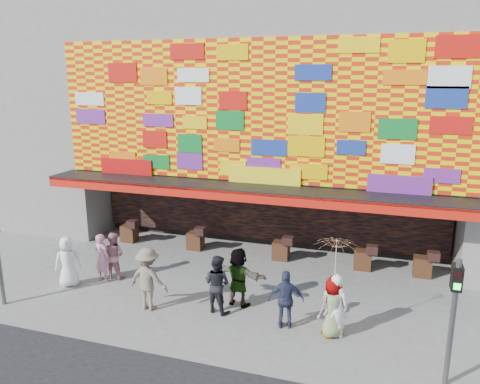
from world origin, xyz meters
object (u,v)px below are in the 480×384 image
at_px(ped_a, 68,262).
at_px(ped_c, 217,284).
at_px(ped_b, 102,258).
at_px(ped_i, 113,255).
at_px(ped_d, 148,279).
at_px(parasol, 336,258).
at_px(ped_e, 286,300).
at_px(ped_f, 239,277).
at_px(signal_right, 454,309).
at_px(ped_h, 335,306).
at_px(ped_g, 333,307).

relative_size(ped_a, ped_c, 0.97).
xyz_separation_m(ped_b, ped_i, (0.21, 0.35, -0.02)).
relative_size(ped_d, parasol, 0.95).
distance_m(ped_c, ped_e, 2.13).
distance_m(ped_e, ped_i, 6.47).
bearing_deg(ped_f, signal_right, 169.71).
height_order(signal_right, ped_c, signal_right).
bearing_deg(parasol, signal_right, -25.17).
height_order(signal_right, ped_b, signal_right).
height_order(signal_right, ped_h, signal_right).
xyz_separation_m(signal_right, ped_g, (-2.68, 1.26, -1.02)).
relative_size(signal_right, ped_h, 1.69).
distance_m(ped_b, ped_h, 7.94).
bearing_deg(ped_f, ped_h, 173.97).
relative_size(ped_c, parasol, 0.87).
bearing_deg(ped_b, parasol, -171.78).
bearing_deg(ped_h, ped_i, -7.21).
height_order(ped_d, ped_f, ped_d).
distance_m(ped_d, ped_i, 2.74).
distance_m(signal_right, ped_c, 6.35).
xyz_separation_m(ped_e, ped_f, (-1.64, 0.85, 0.08)).
relative_size(ped_b, parasol, 0.84).
bearing_deg(ped_d, ped_i, -32.89).
height_order(ped_c, ped_h, ped_h).
bearing_deg(ped_c, ped_e, -173.42).
bearing_deg(parasol, ped_c, 174.51).
distance_m(ped_a, ped_g, 8.66).
height_order(ped_b, ped_f, ped_f).
relative_size(ped_e, parasol, 0.83).
bearing_deg(ped_b, ped_a, 54.77).
relative_size(ped_d, ped_i, 1.17).
relative_size(ped_d, ped_h, 1.07).
height_order(ped_a, ped_c, ped_c).
distance_m(ped_e, ped_h, 1.33).
relative_size(signal_right, parasol, 1.51).
bearing_deg(ped_h, ped_a, 0.74).
bearing_deg(ped_d, ped_h, -175.30).
relative_size(ped_a, ped_b, 1.01).
distance_m(ped_b, ped_d, 2.74).
distance_m(ped_f, parasol, 3.32).
bearing_deg(ped_g, ped_f, -58.59).
bearing_deg(ped_d, ped_g, -175.23).
xyz_separation_m(ped_a, ped_f, (5.74, 0.45, 0.06)).
height_order(ped_a, ped_h, ped_h).
distance_m(ped_d, ped_h, 5.43).
bearing_deg(ped_i, ped_a, 42.13).
xyz_separation_m(signal_right, ped_f, (-5.59, 2.15, -0.95)).
relative_size(ped_f, ped_g, 1.08).
relative_size(ped_b, ped_e, 1.01).
bearing_deg(ped_c, signal_right, 179.56).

